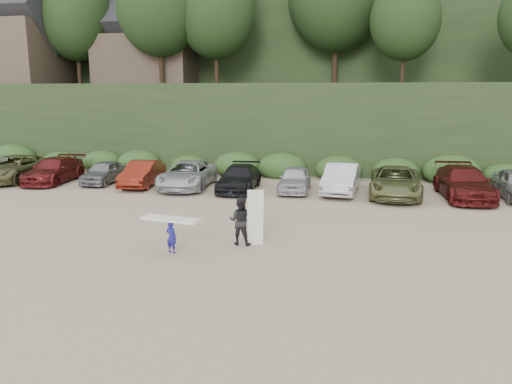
# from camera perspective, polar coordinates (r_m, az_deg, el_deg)

# --- Properties ---
(ground) EXTENTS (120.00, 120.00, 0.00)m
(ground) POSITION_cam_1_polar(r_m,az_deg,el_deg) (18.88, -6.30, -5.46)
(ground) COLOR tan
(ground) RESTS_ON ground
(hillside_backdrop) EXTENTS (90.00, 41.50, 28.00)m
(hillside_backdrop) POSITION_cam_1_polar(r_m,az_deg,el_deg) (53.74, 5.41, 17.52)
(hillside_backdrop) COLOR black
(hillside_backdrop) RESTS_ON ground
(parked_cars) EXTENTS (40.03, 6.00, 1.64)m
(parked_cars) POSITION_cam_1_polar(r_m,az_deg,el_deg) (28.45, -3.93, 1.88)
(parked_cars) COLOR silver
(parked_cars) RESTS_ON ground
(child_surfer) EXTENTS (2.14, 0.91, 1.24)m
(child_surfer) POSITION_cam_1_polar(r_m,az_deg,el_deg) (17.31, -9.68, -4.21)
(child_surfer) COLOR navy
(child_surfer) RESTS_ON ground
(adult_surfer) EXTENTS (1.32, 0.71, 2.07)m
(adult_surfer) POSITION_cam_1_polar(r_m,az_deg,el_deg) (18.00, -1.65, -3.29)
(adult_surfer) COLOR black
(adult_surfer) RESTS_ON ground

